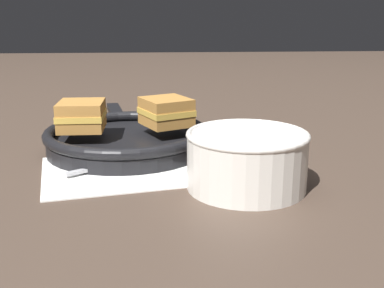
{
  "coord_description": "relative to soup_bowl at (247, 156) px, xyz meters",
  "views": [
    {
      "loc": [
        -0.01,
        -0.68,
        0.23
      ],
      "look_at": [
        0.04,
        -0.01,
        0.04
      ],
      "focal_mm": 45.0,
      "sensor_mm": 36.0,
      "label": 1
    }
  ],
  "objects": [
    {
      "name": "sandwich_near_right",
      "position": [
        -0.1,
        0.19,
        0.02
      ],
      "size": [
        0.1,
        0.1,
        0.05
      ],
      "rotation": [
        0.0,
        0.0,
        8.3
      ],
      "color": "#B27A38",
      "rests_on": "skillet"
    },
    {
      "name": "ground_plane",
      "position": [
        -0.1,
        0.08,
        -0.04
      ],
      "size": [
        4.0,
        4.0,
        0.0
      ],
      "primitive_type": "plane",
      "color": "#47382D"
    },
    {
      "name": "napkin",
      "position": [
        -0.18,
        0.08,
        -0.04
      ],
      "size": [
        0.25,
        0.23,
        0.0
      ],
      "color": "white",
      "rests_on": "ground_plane"
    },
    {
      "name": "skillet",
      "position": [
        -0.17,
        0.19,
        -0.02
      ],
      "size": [
        0.27,
        0.39,
        0.04
      ],
      "color": "black",
      "rests_on": "ground_plane"
    },
    {
      "name": "soup_bowl",
      "position": [
        0.0,
        0.0,
        0.0
      ],
      "size": [
        0.16,
        0.16,
        0.08
      ],
      "color": "silver",
      "rests_on": "ground_plane"
    },
    {
      "name": "sandwich_near_left",
      "position": [
        -0.24,
        0.17,
        0.02
      ],
      "size": [
        0.07,
        0.08,
        0.05
      ],
      "rotation": [
        0.0,
        0.0,
        4.71
      ],
      "color": "#B27A38",
      "rests_on": "skillet"
    },
    {
      "name": "spoon",
      "position": [
        -0.15,
        0.12,
        -0.04
      ],
      "size": [
        0.15,
        0.11,
        0.01
      ],
      "rotation": [
        0.0,
        0.0,
        0.59
      ],
      "color": "#B7B7BC",
      "rests_on": "napkin"
    }
  ]
}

